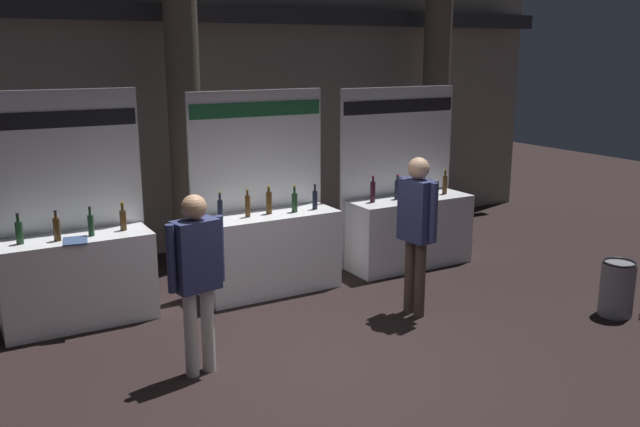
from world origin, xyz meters
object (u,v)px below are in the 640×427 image
(exhibitor_booth_0, at_px, (76,269))
(visitor_3, at_px, (197,269))
(exhibitor_booth_2, at_px, (408,223))
(trash_bin, at_px, (617,288))
(visitor_0, at_px, (417,221))
(exhibitor_booth_1, at_px, (269,243))

(exhibitor_booth_0, xyz_separation_m, visitor_3, (0.74, -1.85, 0.41))
(exhibitor_booth_2, xyz_separation_m, trash_bin, (0.93, -2.70, -0.28))
(exhibitor_booth_0, bearing_deg, visitor_0, -26.31)
(visitor_0, bearing_deg, trash_bin, 52.06)
(exhibitor_booth_2, bearing_deg, visitor_3, -155.07)
(exhibitor_booth_0, relative_size, trash_bin, 3.96)
(exhibitor_booth_1, bearing_deg, exhibitor_booth_2, -0.65)
(exhibitor_booth_2, height_order, visitor_0, exhibitor_booth_2)
(trash_bin, xyz_separation_m, visitor_3, (-4.62, 0.99, 0.71))
(trash_bin, xyz_separation_m, visitor_0, (-1.98, 1.17, 0.78))
(exhibitor_booth_0, height_order, exhibitor_booth_1, exhibitor_booth_0)
(exhibitor_booth_1, height_order, visitor_0, exhibitor_booth_1)
(trash_bin, bearing_deg, visitor_3, 167.95)
(visitor_0, bearing_deg, exhibitor_booth_2, 138.19)
(exhibitor_booth_0, relative_size, visitor_3, 1.49)
(trash_bin, distance_m, visitor_0, 2.43)
(visitor_0, relative_size, visitor_3, 1.06)
(exhibitor_booth_1, height_order, visitor_3, exhibitor_booth_1)
(exhibitor_booth_0, distance_m, exhibitor_booth_2, 4.43)
(exhibitor_booth_2, distance_m, visitor_3, 4.09)
(exhibitor_booth_1, relative_size, exhibitor_booth_2, 1.01)
(trash_bin, relative_size, visitor_0, 0.35)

